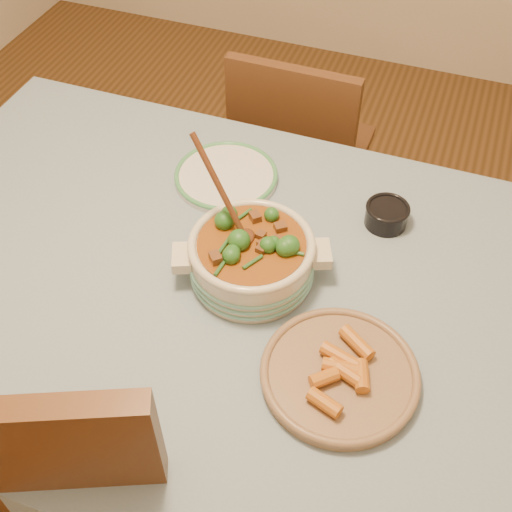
{
  "coord_description": "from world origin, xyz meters",
  "views": [
    {
      "loc": [
        0.33,
        -0.78,
        1.8
      ],
      "look_at": [
        0.04,
        0.02,
        0.85
      ],
      "focal_mm": 45.0,
      "sensor_mm": 36.0,
      "label": 1
    }
  ],
  "objects": [
    {
      "name": "floor",
      "position": [
        0.0,
        0.0,
        0.0
      ],
      "size": [
        4.5,
        4.5,
        0.0
      ],
      "primitive_type": "plane",
      "color": "#4A2F15",
      "rests_on": "ground"
    },
    {
      "name": "dining_table",
      "position": [
        0.0,
        0.0,
        0.66
      ],
      "size": [
        1.68,
        1.08,
        0.76
      ],
      "color": "brown",
      "rests_on": "floor"
    },
    {
      "name": "stew_casserole",
      "position": [
        0.02,
        0.04,
        0.82
      ],
      "size": [
        0.33,
        0.33,
        0.31
      ],
      "rotation": [
        0.0,
        0.0,
        0.39
      ],
      "color": "beige",
      "rests_on": "dining_table"
    },
    {
      "name": "white_plate",
      "position": [
        -0.14,
        0.31,
        0.77
      ],
      "size": [
        0.28,
        0.28,
        0.02
      ],
      "rotation": [
        0.0,
        0.0,
        0.12
      ],
      "color": "silver",
      "rests_on": "dining_table"
    },
    {
      "name": "condiment_bowl",
      "position": [
        0.26,
        0.29,
        0.79
      ],
      "size": [
        0.1,
        0.1,
        0.05
      ],
      "rotation": [
        0.0,
        0.0,
        0.08
      ],
      "color": "black",
      "rests_on": "dining_table"
    },
    {
      "name": "fried_plate",
      "position": [
        0.26,
        -0.14,
        0.78
      ],
      "size": [
        0.38,
        0.38,
        0.05
      ],
      "rotation": [
        0.0,
        0.0,
        -0.39
      ],
      "color": "#896C4B",
      "rests_on": "dining_table"
    },
    {
      "name": "chair_far",
      "position": [
        -0.1,
        0.81,
        0.48
      ],
      "size": [
        0.4,
        0.4,
        0.84
      ],
      "rotation": [
        0.0,
        0.0,
        3.13
      ],
      "color": "#5A311B",
      "rests_on": "floor"
    }
  ]
}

